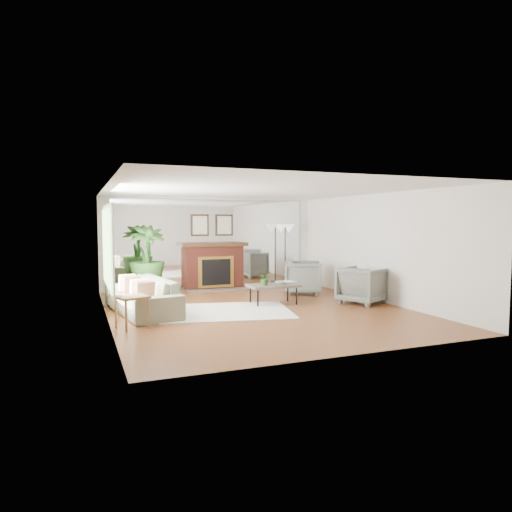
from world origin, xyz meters
name	(u,v)px	position (x,y,z in m)	size (l,w,h in m)	color
ground	(258,310)	(0.00, 0.00, 0.00)	(7.00, 7.00, 0.00)	brown
wall_left	(107,254)	(-2.99, 0.00, 1.25)	(0.02, 7.00, 2.50)	white
wall_right	(378,248)	(2.99, 0.00, 1.25)	(0.02, 7.00, 2.50)	white
wall_back	(212,243)	(0.00, 3.49, 1.25)	(6.00, 0.02, 2.50)	white
mirror_panel	(212,243)	(0.00, 3.47, 1.25)	(5.40, 0.04, 2.40)	silver
window_panel	(107,248)	(-2.96, 0.40, 1.35)	(0.04, 2.40, 1.50)	#B2E09E
fireplace	(214,265)	(0.00, 3.26, 0.66)	(1.85, 0.83, 2.05)	maroon
area_rug	(225,312)	(-0.72, 0.01, 0.01)	(2.65, 1.89, 0.03)	white
coffee_table	(273,286)	(0.56, 0.48, 0.41)	(1.12, 0.66, 0.45)	#6A5E53
sofa	(142,296)	(-2.31, 0.54, 0.35)	(2.42, 0.95, 0.71)	gray
armchair_back	(303,277)	(1.86, 1.56, 0.42)	(0.91, 0.93, 0.85)	slate
armchair_front	(362,285)	(2.47, -0.16, 0.41)	(0.89, 0.91, 0.83)	slate
side_table	(132,301)	(-2.65, -0.73, 0.48)	(0.64, 0.64, 0.57)	olive
potted_ficus	(147,259)	(-1.91, 2.53, 0.94)	(0.91, 0.91, 1.76)	black
floor_lamp	(285,233)	(2.08, 3.10, 1.51)	(0.57, 0.32, 1.77)	black
tabletop_plant	(265,278)	(0.35, 0.45, 0.60)	(0.29, 0.25, 0.32)	#366424
fruit_bowl	(281,283)	(0.72, 0.43, 0.48)	(0.27, 0.27, 0.07)	olive
book	(286,282)	(0.97, 0.69, 0.46)	(0.22, 0.31, 0.02)	olive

